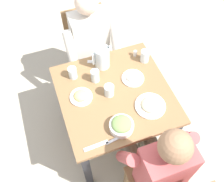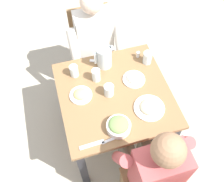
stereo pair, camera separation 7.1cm
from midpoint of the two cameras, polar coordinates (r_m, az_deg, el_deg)
The scene contains 18 objects.
ground_plane at distance 2.58m, azimuth 1.29°, elevation -9.37°, with size 8.00×8.00×0.00m, color #B7AD99.
dining_table at distance 2.06m, azimuth 1.59°, elevation -2.50°, with size 0.84×0.84×0.71m.
chair_near at distance 2.60m, azimuth -3.63°, elevation 10.19°, with size 0.40×0.40×0.87m.
diner_near at distance 2.35m, azimuth -2.57°, elevation 9.31°, with size 0.48×0.53×1.17m.
diner_far at distance 1.82m, azimuth 9.88°, elevation -15.26°, with size 0.48×0.53×1.17m.
water_pitcher at distance 2.06m, azimuth -0.68°, elevation 7.57°, with size 0.16×0.12×0.19m.
salad_bowl at distance 1.77m, azimuth 2.65°, elevation -7.74°, with size 0.17×0.17×0.09m.
plate_fries at distance 1.94m, azimuth -5.91°, elevation -0.80°, with size 0.17×0.17×0.05m.
plate_beans at distance 1.90m, azimuth 9.36°, elevation -3.63°, with size 0.23×0.23×0.05m.
plate_yoghurt at distance 2.03m, azimuth 5.90°, elevation 2.77°, with size 0.18×0.18×0.06m.
water_glass_near_left at distance 1.99m, azimuth -2.52°, elevation 3.54°, with size 0.07×0.07×0.11m, color silver.
water_glass_by_pitcher at distance 1.91m, azimuth 0.38°, elevation 0.14°, with size 0.07×0.07×0.10m, color silver.
water_glass_near_right at distance 2.04m, azimuth -7.42°, elevation 4.42°, with size 0.07×0.07×0.10m, color silver.
water_glass_far_left at distance 2.13m, azimuth 8.82°, elevation 7.31°, with size 0.07×0.07×0.11m, color silver.
salt_shaker at distance 2.18m, azimuth 6.73°, elevation 8.04°, with size 0.03×0.03×0.05m.
fork_near at distance 2.15m, azimuth -1.75°, elevation 6.58°, with size 0.17×0.03×0.01m, color silver.
knife_near at distance 1.77m, azimuth 1.72°, elevation -10.46°, with size 0.18×0.02×0.01m, color silver.
fork_far at distance 1.76m, azimuth -3.34°, elevation -11.86°, with size 0.17×0.03×0.01m, color silver.
Camera 2 is at (0.33, 1.04, 2.34)m, focal length 41.21 mm.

